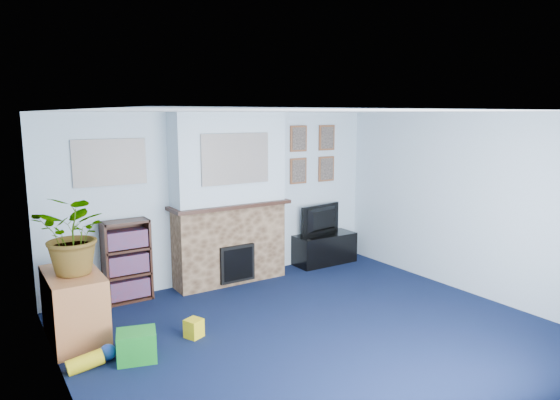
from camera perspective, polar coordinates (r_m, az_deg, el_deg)
floor at (r=5.67m, az=4.15°, el=-14.94°), size 5.00×4.50×0.01m
ceiling at (r=5.16m, az=4.48°, el=10.08°), size 5.00×4.50×0.01m
wall_back at (r=7.18m, az=-6.56°, el=0.33°), size 5.00×0.04×2.40m
wall_front at (r=3.81m, az=25.39°, el=-9.08°), size 5.00×0.04×2.40m
wall_left at (r=4.32m, az=-23.47°, el=-6.78°), size 0.04×4.50×2.40m
wall_right at (r=7.05m, az=20.75°, el=-0.41°), size 0.04×4.50×2.40m
chimney_breast at (r=7.00m, az=-5.82°, el=-0.03°), size 1.72×0.50×2.40m
collage_main at (r=6.74m, az=-5.09°, el=4.71°), size 1.00×0.03×0.68m
collage_left at (r=6.56m, az=-18.87°, el=4.09°), size 0.90×0.03×0.58m
portrait_tl at (r=7.73m, az=2.12°, el=7.03°), size 0.30×0.03×0.40m
portrait_tr at (r=8.06m, az=5.36°, el=7.10°), size 0.30×0.03×0.40m
portrait_bl at (r=7.77m, az=2.10°, el=3.34°), size 0.30×0.03×0.40m
portrait_br at (r=8.10m, az=5.30°, el=3.57°), size 0.30×0.03×0.40m
tv_stand at (r=8.08m, az=5.11°, el=-5.66°), size 1.01×0.43×0.48m
television at (r=7.98m, az=5.07°, el=-2.25°), size 0.82×0.23×0.47m
bookshelf at (r=6.70m, az=-17.10°, el=-6.86°), size 0.58×0.28×1.05m
sideboard at (r=5.81m, az=-22.43°, el=-11.35°), size 0.53×0.95×0.74m
potted_plant at (r=5.54m, az=-22.36°, el=-3.63°), size 1.00×0.99×0.84m
mantel_clock at (r=6.91m, az=-6.38°, el=0.13°), size 0.11×0.07×0.15m
mantel_candle at (r=7.09m, az=-3.49°, el=0.50°), size 0.05×0.05×0.16m
mantel_teddy at (r=6.73m, az=-9.83°, el=-0.26°), size 0.12×0.12×0.12m
mantel_can at (r=7.27m, az=-1.11°, el=0.59°), size 0.07×0.07×0.13m
green_crate at (r=5.25m, az=-16.06°, el=-15.78°), size 0.44×0.39×0.30m
toy_ball at (r=5.35m, az=-19.09°, el=-16.03°), size 0.16×0.16×0.16m
toy_block at (r=5.61m, az=-9.82°, el=-14.15°), size 0.22×0.22×0.20m
toy_tube at (r=5.25m, az=-21.38°, el=-16.91°), size 0.35×0.15×0.20m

